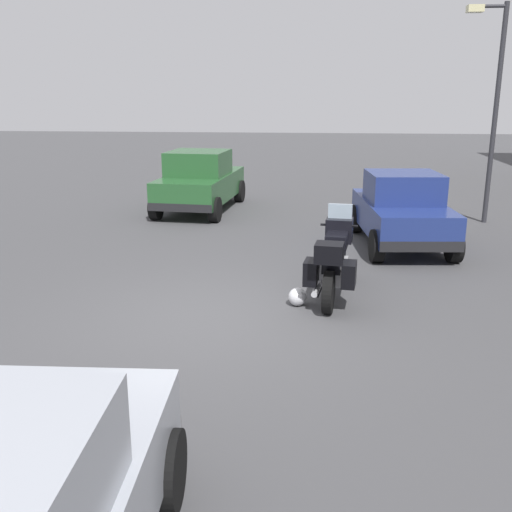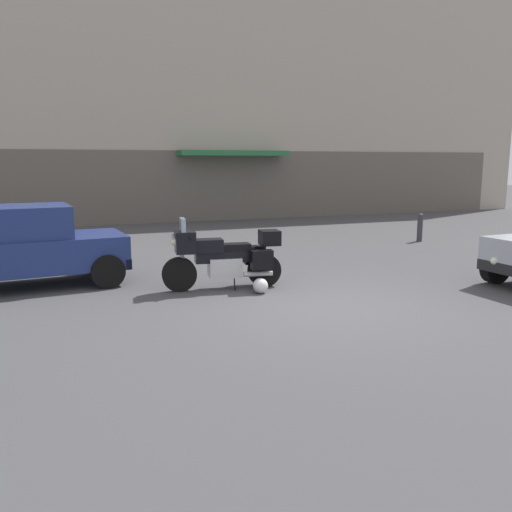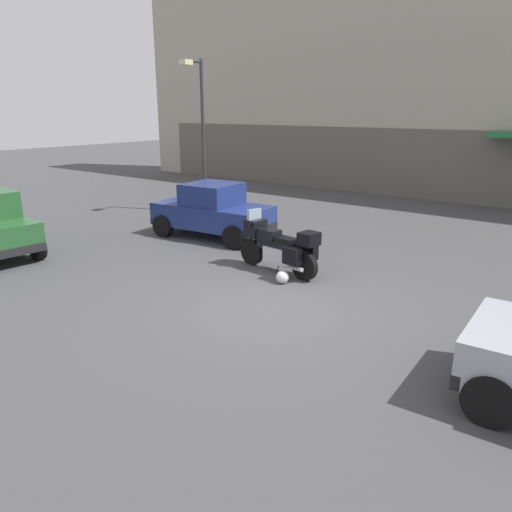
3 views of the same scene
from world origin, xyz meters
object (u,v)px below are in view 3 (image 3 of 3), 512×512
object	(u,v)px
helmet	(282,277)
car_compact_side	(213,211)
motorcycle	(279,246)
streetlamp_curbside	(200,123)

from	to	relation	value
helmet	car_compact_side	bearing A→B (deg)	151.75
motorcycle	streetlamp_curbside	world-z (taller)	streetlamp_curbside
car_compact_side	streetlamp_curbside	size ratio (longest dim) A/B	0.69
car_compact_side	streetlamp_curbside	distance (m)	4.18
car_compact_side	streetlamp_curbside	world-z (taller)	streetlamp_curbside
motorcycle	car_compact_side	distance (m)	3.69
motorcycle	helmet	bearing A→B (deg)	139.05
motorcycle	streetlamp_curbside	distance (m)	7.49
helmet	streetlamp_curbside	size ratio (longest dim) A/B	0.05
motorcycle	helmet	distance (m)	0.89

